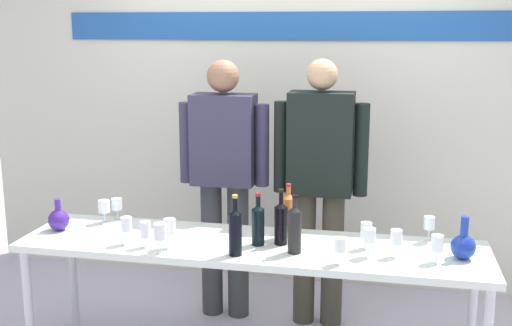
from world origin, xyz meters
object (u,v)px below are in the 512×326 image
(wine_glass_right_4, at_px, (396,238))
(wine_glass_right_5, at_px, (429,223))
(presenter_left, at_px, (224,173))
(decanter_blue_right, at_px, (463,245))
(wine_glass_left_0, at_px, (160,232))
(wine_glass_left_1, at_px, (117,205))
(wine_bottle_2, at_px, (295,228))
(decanter_blue_left, at_px, (59,219))
(wine_bottle_4, at_px, (258,223))
(wine_glass_left_5, at_px, (104,207))
(wine_bottle_3, at_px, (235,230))
(display_table, at_px, (250,253))
(wine_glass_right_3, at_px, (340,246))
(wine_glass_right_1, at_px, (437,244))
(wine_glass_left_3, at_px, (145,230))
(wine_glass_left_2, at_px, (127,225))
(wine_bottle_0, at_px, (288,214))
(wine_glass_right_2, at_px, (369,236))
(presenter_right, at_px, (320,177))
(wine_glass_left_4, at_px, (170,227))
(wine_bottle_1, at_px, (281,222))
(wine_glass_right_0, at_px, (366,231))

(wine_glass_right_4, bearing_deg, wine_glass_right_5, 57.31)
(wine_glass_right_5, bearing_deg, presenter_left, 162.74)
(decanter_blue_right, distance_m, wine_glass_left_0, 1.58)
(wine_glass_left_1, bearing_deg, wine_bottle_2, -16.84)
(presenter_left, distance_m, wine_glass_left_0, 0.89)
(decanter_blue_left, xyz_separation_m, wine_glass_left_1, (0.25, 0.26, 0.03))
(wine_bottle_4, relative_size, wine_glass_left_5, 2.06)
(wine_bottle_3, xyz_separation_m, wine_glass_left_1, (-0.86, 0.45, -0.04))
(display_table, height_order, wine_glass_right_3, wine_glass_right_3)
(wine_glass_left_0, distance_m, wine_glass_right_1, 1.43)
(wine_glass_right_3, bearing_deg, wine_glass_left_3, 178.33)
(wine_glass_left_0, bearing_deg, display_table, 29.41)
(wine_bottle_4, xyz_separation_m, wine_glass_left_2, (-0.71, -0.14, -0.01))
(decanter_blue_left, xyz_separation_m, wine_bottle_4, (1.20, -0.01, 0.06))
(wine_bottle_0, bearing_deg, wine_glass_right_2, -26.26)
(presenter_right, bearing_deg, wine_glass_left_4, -132.52)
(presenter_right, distance_m, wine_glass_left_3, 1.19)
(decanter_blue_left, height_order, wine_bottle_3, wine_bottle_3)
(wine_glass_left_0, bearing_deg, presenter_right, 49.39)
(presenter_right, bearing_deg, wine_glass_left_3, -136.57)
(display_table, xyz_separation_m, wine_bottle_1, (0.17, 0.02, 0.18))
(wine_bottle_4, bearing_deg, wine_glass_left_3, -164.10)
(wine_glass_left_4, distance_m, wine_glass_left_5, 0.64)
(wine_glass_right_4, bearing_deg, wine_bottle_4, 177.10)
(wine_glass_left_4, distance_m, wine_glass_right_3, 0.92)
(presenter_right, bearing_deg, decanter_blue_left, -156.60)
(wine_glass_right_0, bearing_deg, wine_glass_left_3, -168.99)
(wine_glass_left_4, distance_m, wine_glass_right_5, 1.43)
(wine_bottle_4, distance_m, wine_glass_left_1, 0.99)
(wine_glass_right_0, xyz_separation_m, wine_glass_right_2, (0.02, -0.12, 0.01))
(decanter_blue_right, height_order, wine_bottle_0, wine_bottle_0)
(wine_bottle_0, height_order, wine_bottle_4, wine_bottle_0)
(decanter_blue_right, height_order, wine_bottle_4, wine_bottle_4)
(wine_glass_left_5, bearing_deg, presenter_right, 19.51)
(decanter_blue_left, height_order, wine_glass_left_0, decanter_blue_left)
(presenter_right, height_order, wine_glass_right_4, presenter_right)
(decanter_blue_right, height_order, wine_glass_right_4, decanter_blue_right)
(wine_glass_left_5, bearing_deg, wine_glass_left_1, 56.19)
(wine_glass_left_4, bearing_deg, wine_glass_right_3, -3.19)
(wine_glass_right_1, height_order, wine_glass_right_2, wine_glass_right_2)
(wine_glass_right_4, bearing_deg, wine_glass_right_3, -149.59)
(wine_glass_right_3, bearing_deg, display_table, 157.26)
(decanter_blue_right, height_order, wine_glass_left_3, decanter_blue_right)
(wine_bottle_1, bearing_deg, wine_glass_left_2, -167.84)
(wine_bottle_2, bearing_deg, wine_glass_right_5, 24.90)
(wine_bottle_4, bearing_deg, wine_bottle_0, 49.56)
(display_table, xyz_separation_m, wine_bottle_0, (0.19, 0.15, 0.19))
(presenter_right, xyz_separation_m, wine_glass_right_5, (0.65, -0.40, -0.14))
(display_table, distance_m, wine_glass_left_0, 0.53)
(wine_bottle_1, height_order, wine_bottle_3, wine_bottle_3)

